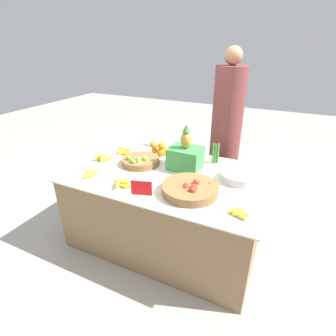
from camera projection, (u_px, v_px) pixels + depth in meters
name	position (u px, v px, depth m)	size (l,w,h in m)	color
ground_plane	(168.00, 237.00, 2.57)	(12.00, 12.00, 0.00)	#A39E93
market_table	(168.00, 207.00, 2.41)	(1.69, 1.08, 0.70)	olive
lime_bowl	(140.00, 161.00, 2.42)	(0.35, 0.35, 0.10)	olive
tomato_basket	(190.00, 189.00, 1.95)	(0.42, 0.42, 0.10)	olive
orange_pile	(162.00, 150.00, 2.62)	(0.21, 0.14, 0.14)	orange
metal_bowl	(239.00, 176.00, 2.14)	(0.30, 0.30, 0.06)	#B7B7BF
price_sign	(141.00, 188.00, 1.92)	(0.15, 0.05, 0.12)	red
produce_crate	(186.00, 156.00, 2.30)	(0.28, 0.23, 0.40)	green
veg_bundle	(215.00, 153.00, 2.42)	(0.07, 0.06, 0.19)	#4C8E42
banana_bunch_back_center	(124.00, 151.00, 2.66)	(0.16, 0.18, 0.05)	yellow
banana_bunch_front_center	(122.00, 183.00, 2.06)	(0.16, 0.19, 0.06)	yellow
banana_bunch_front_left	(90.00, 173.00, 2.23)	(0.15, 0.18, 0.03)	yellow
banana_bunch_middle_left	(238.00, 212.00, 1.72)	(0.15, 0.15, 0.04)	yellow
banana_bunch_middle_right	(103.00, 158.00, 2.50)	(0.16, 0.17, 0.06)	yellow
vendor_person	(225.00, 138.00, 2.83)	(0.32, 0.32, 1.69)	brown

